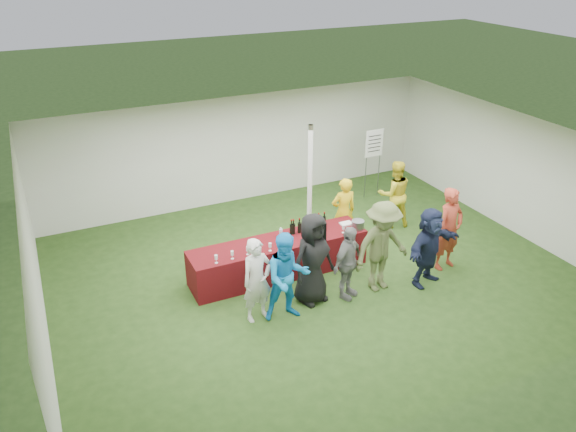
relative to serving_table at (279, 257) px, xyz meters
name	(u,v)px	position (x,y,z in m)	size (l,w,h in m)	color
ground	(314,273)	(0.63, -0.30, -0.38)	(60.00, 60.00, 0.00)	#284719
tent	(310,186)	(1.13, 0.90, 0.98)	(10.00, 10.00, 10.00)	white
serving_table	(279,257)	(0.00, 0.00, 0.00)	(3.60, 0.80, 0.75)	#5C0C0E
wine_bottles	(307,225)	(0.69, 0.14, 0.50)	(0.82, 0.14, 0.32)	black
wine_glasses	(262,247)	(-0.46, -0.26, 0.49)	(2.75, 0.11, 0.16)	silver
water_bottle	(281,234)	(0.08, 0.08, 0.48)	(0.07, 0.07, 0.23)	silver
bar_towel	(346,224)	(1.56, 0.05, 0.39)	(0.25, 0.18, 0.03)	white
dump_bucket	(358,225)	(1.67, -0.22, 0.46)	(0.26, 0.26, 0.18)	slate
wine_list_sign	(374,148)	(3.74, 2.43, 0.94)	(0.50, 0.03, 1.80)	slate
staff_pourer	(343,212)	(1.77, 0.53, 0.40)	(0.57, 0.37, 1.56)	gold
staff_back	(394,194)	(3.28, 0.81, 0.43)	(0.78, 0.61, 1.60)	gold
customer_0	(257,280)	(-0.94, -1.18, 0.41)	(0.57, 0.38, 1.57)	silver
customer_1	(287,277)	(-0.46, -1.37, 0.45)	(0.81, 0.63, 1.66)	#1387D4
customer_2	(313,259)	(0.18, -1.09, 0.50)	(0.86, 0.56, 1.76)	black
customer_3	(348,263)	(0.81, -1.27, 0.36)	(0.86, 0.36, 1.46)	slate
customer_4	(382,247)	(1.52, -1.29, 0.53)	(1.17, 0.68, 1.82)	#4F5A30
customer_5	(429,247)	(2.45, -1.51, 0.42)	(1.48, 0.47, 1.59)	#181F3A
customer_6	(449,229)	(3.19, -1.20, 0.49)	(0.63, 0.42, 1.74)	#A33523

